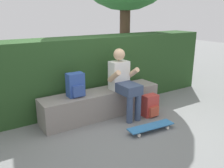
{
  "coord_description": "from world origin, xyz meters",
  "views": [
    {
      "loc": [
        -2.11,
        -3.27,
        1.84
      ],
      "look_at": [
        0.16,
        0.21,
        0.6
      ],
      "focal_mm": 38.65,
      "sensor_mm": 36.0,
      "label": 1
    }
  ],
  "objects_px": {
    "person_skater": "(124,81)",
    "bench_main": "(102,103)",
    "backpack_on_bench": "(76,85)",
    "skateboard_near_person": "(151,127)",
    "backpack_on_ground": "(150,106)"
  },
  "relations": [
    {
      "from": "skateboard_near_person",
      "to": "bench_main",
      "type": "bearing_deg",
      "value": 108.79
    },
    {
      "from": "bench_main",
      "to": "backpack_on_bench",
      "type": "bearing_deg",
      "value": -178.96
    },
    {
      "from": "bench_main",
      "to": "person_skater",
      "type": "xyz_separation_m",
      "value": [
        0.32,
        -0.22,
        0.43
      ]
    },
    {
      "from": "bench_main",
      "to": "skateboard_near_person",
      "type": "distance_m",
      "value": 1.04
    },
    {
      "from": "backpack_on_bench",
      "to": "backpack_on_ground",
      "type": "relative_size",
      "value": 1.0
    },
    {
      "from": "bench_main",
      "to": "skateboard_near_person",
      "type": "xyz_separation_m",
      "value": [
        0.33,
        -0.97,
        -0.16
      ]
    },
    {
      "from": "bench_main",
      "to": "backpack_on_bench",
      "type": "relative_size",
      "value": 5.69
    },
    {
      "from": "skateboard_near_person",
      "to": "backpack_on_ground",
      "type": "bearing_deg",
      "value": 49.85
    },
    {
      "from": "person_skater",
      "to": "backpack_on_ground",
      "type": "xyz_separation_m",
      "value": [
        0.4,
        -0.29,
        -0.47
      ]
    },
    {
      "from": "person_skater",
      "to": "backpack_on_bench",
      "type": "xyz_separation_m",
      "value": [
        -0.84,
        0.21,
        -0.0
      ]
    },
    {
      "from": "person_skater",
      "to": "bench_main",
      "type": "bearing_deg",
      "value": 145.46
    },
    {
      "from": "skateboard_near_person",
      "to": "person_skater",
      "type": "bearing_deg",
      "value": 90.85
    },
    {
      "from": "bench_main",
      "to": "person_skater",
      "type": "bearing_deg",
      "value": -34.54
    },
    {
      "from": "backpack_on_bench",
      "to": "skateboard_near_person",
      "type": "bearing_deg",
      "value": -48.51
    },
    {
      "from": "bench_main",
      "to": "skateboard_near_person",
      "type": "height_order",
      "value": "bench_main"
    }
  ]
}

